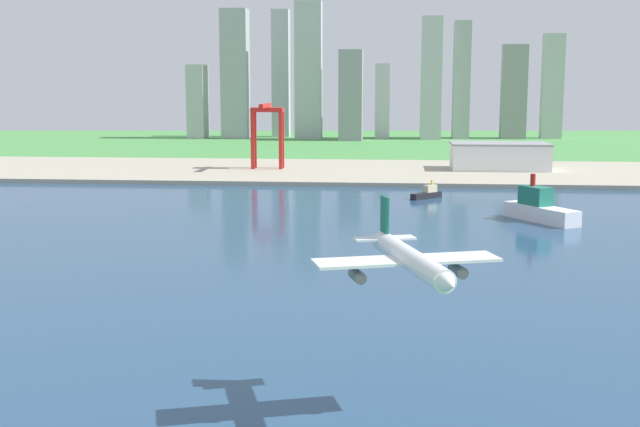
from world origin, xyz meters
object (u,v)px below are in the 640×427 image
(airplane_landing, at_px, (410,260))
(port_crane_red, at_px, (267,123))
(tugboat_small, at_px, (427,194))
(warehouse_main, at_px, (499,156))
(ferry_boat, at_px, (540,209))

(airplane_landing, height_order, port_crane_red, port_crane_red)
(tugboat_small, height_order, port_crane_red, port_crane_red)
(airplane_landing, bearing_deg, warehouse_main, 81.13)
(ferry_boat, relative_size, port_crane_red, 0.86)
(airplane_landing, xyz_separation_m, tugboat_small, (12.78, 277.76, -25.60))
(airplane_landing, relative_size, tugboat_small, 2.32)
(tugboat_small, height_order, warehouse_main, warehouse_main)
(airplane_landing, xyz_separation_m, ferry_boat, (57.11, 212.88, -22.77))
(airplane_landing, height_order, tugboat_small, airplane_landing)
(ferry_boat, bearing_deg, port_crane_red, 128.71)
(tugboat_small, distance_m, warehouse_main, 133.40)
(warehouse_main, bearing_deg, port_crane_red, -176.22)
(ferry_boat, bearing_deg, tugboat_small, 124.34)
(tugboat_small, bearing_deg, port_crane_red, 130.99)
(tugboat_small, xyz_separation_m, warehouse_main, (49.81, 123.46, 8.49))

